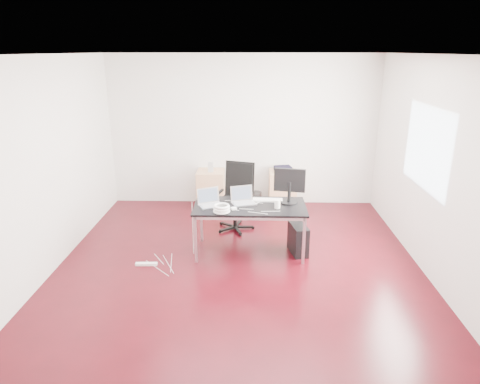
{
  "coord_description": "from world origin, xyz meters",
  "views": [
    {
      "loc": [
        0.17,
        -5.44,
        2.85
      ],
      "look_at": [
        0.0,
        0.55,
        0.85
      ],
      "focal_mm": 32.0,
      "sensor_mm": 36.0,
      "label": 1
    }
  ],
  "objects_px": {
    "desk": "(250,209)",
    "filing_cabinet_left": "(211,189)",
    "filing_cabinet_right": "(282,189)",
    "pc_tower": "(298,239)",
    "office_chair": "(237,193)"
  },
  "relations": [
    {
      "from": "desk",
      "to": "filing_cabinet_right",
      "type": "distance_m",
      "value": 2.04
    },
    {
      "from": "filing_cabinet_left",
      "to": "filing_cabinet_right",
      "type": "distance_m",
      "value": 1.35
    },
    {
      "from": "pc_tower",
      "to": "filing_cabinet_right",
      "type": "bearing_deg",
      "value": 81.52
    },
    {
      "from": "pc_tower",
      "to": "office_chair",
      "type": "bearing_deg",
      "value": 123.63
    },
    {
      "from": "desk",
      "to": "pc_tower",
      "type": "relative_size",
      "value": 3.56
    },
    {
      "from": "desk",
      "to": "filing_cabinet_left",
      "type": "relative_size",
      "value": 2.29
    },
    {
      "from": "office_chair",
      "to": "pc_tower",
      "type": "relative_size",
      "value": 2.4
    },
    {
      "from": "desk",
      "to": "office_chair",
      "type": "relative_size",
      "value": 1.48
    },
    {
      "from": "desk",
      "to": "filing_cabinet_left",
      "type": "height_order",
      "value": "desk"
    },
    {
      "from": "filing_cabinet_left",
      "to": "filing_cabinet_right",
      "type": "height_order",
      "value": "same"
    },
    {
      "from": "desk",
      "to": "filing_cabinet_left",
      "type": "distance_m",
      "value": 2.09
    },
    {
      "from": "desk",
      "to": "pc_tower",
      "type": "distance_m",
      "value": 0.84
    },
    {
      "from": "pc_tower",
      "to": "filing_cabinet_left",
      "type": "bearing_deg",
      "value": 115.44
    },
    {
      "from": "office_chair",
      "to": "pc_tower",
      "type": "height_order",
      "value": "office_chair"
    },
    {
      "from": "desk",
      "to": "office_chair",
      "type": "bearing_deg",
      "value": 103.64
    }
  ]
}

